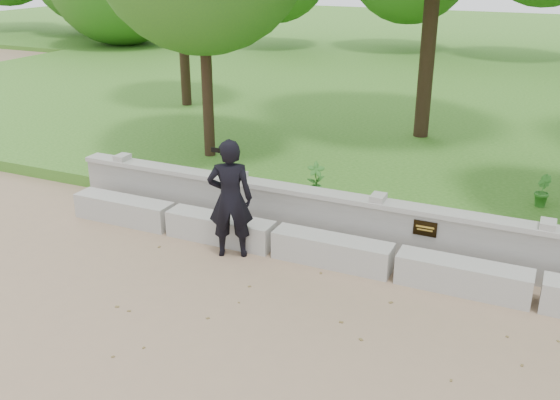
{
  "coord_description": "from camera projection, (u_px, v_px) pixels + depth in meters",
  "views": [
    {
      "loc": [
        1.9,
        -6.39,
        4.56
      ],
      "look_at": [
        -1.79,
        1.68,
        1.03
      ],
      "focal_mm": 40.0,
      "sensor_mm": 36.0,
      "label": 1
    }
  ],
  "objects": [
    {
      "name": "shrub_a",
      "position": [
        316.0,
        179.0,
        11.79
      ],
      "size": [
        0.41,
        0.37,
        0.64
      ],
      "primitive_type": "imported",
      "rotation": [
        0.0,
        0.0,
        0.51
      ],
      "color": "#347628",
      "rests_on": "lawn"
    },
    {
      "name": "man_main",
      "position": [
        230.0,
        199.0,
        9.75
      ],
      "size": [
        0.84,
        0.78,
        1.94
      ],
      "color": "black",
      "rests_on": "ground"
    },
    {
      "name": "concrete_bench",
      "position": [
        395.0,
        263.0,
        9.34
      ],
      "size": [
        11.9,
        0.45,
        0.45
      ],
      "color": "#A9A6A0",
      "rests_on": "ground"
    },
    {
      "name": "lawn",
      "position": [
        494.0,
        104.0,
        19.6
      ],
      "size": [
        40.0,
        22.0,
        0.25
      ],
      "primitive_type": "cube",
      "color": "#2F6517",
      "rests_on": "ground"
    },
    {
      "name": "shrub_b",
      "position": [
        542.0,
        191.0,
        11.29
      ],
      "size": [
        0.31,
        0.36,
        0.59
      ],
      "primitive_type": "imported",
      "rotation": [
        0.0,
        0.0,
        1.74
      ],
      "color": "#347628",
      "rests_on": "lawn"
    },
    {
      "name": "parapet_wall",
      "position": [
        407.0,
        231.0,
        9.84
      ],
      "size": [
        12.5,
        0.35,
        0.9
      ],
      "color": "#9F9C96",
      "rests_on": "ground"
    },
    {
      "name": "ground",
      "position": [
        354.0,
        343.0,
        7.82
      ],
      "size": [
        80.0,
        80.0,
        0.0
      ],
      "primitive_type": "plane",
      "color": "#8F7458",
      "rests_on": "ground"
    }
  ]
}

